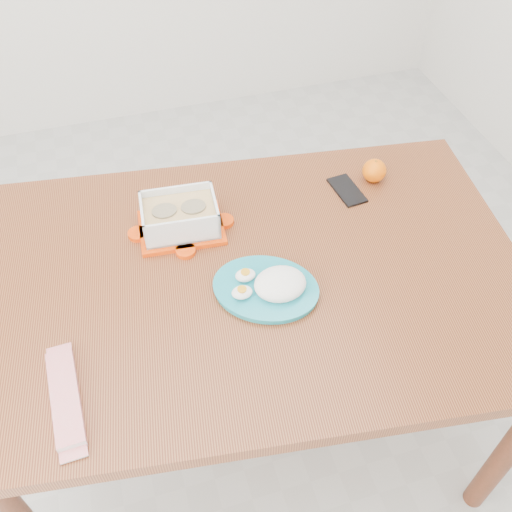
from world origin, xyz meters
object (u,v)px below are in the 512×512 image
object	(u,v)px
food_container	(180,217)
rice_plate	(270,285)
dining_table	(256,293)
smartphone	(347,190)
orange_fruit	(374,171)

from	to	relation	value
food_container	rice_plate	bearing A→B (deg)	-54.72
dining_table	smartphone	size ratio (longest dim) A/B	11.34
dining_table	orange_fruit	distance (m)	0.51
rice_plate	smartphone	world-z (taller)	rice_plate
orange_fruit	smartphone	size ratio (longest dim) A/B	0.53
food_container	rice_plate	distance (m)	0.32
food_container	dining_table	bearing A→B (deg)	-49.57
dining_table	food_container	world-z (taller)	food_container
rice_plate	orange_fruit	bearing A→B (deg)	66.80
dining_table	orange_fruit	bearing A→B (deg)	36.99
orange_fruit	smartphone	xyz separation A→B (m)	(-0.09, -0.03, -0.03)
orange_fruit	food_container	bearing A→B (deg)	-175.97
dining_table	food_container	size ratio (longest dim) A/B	6.26
food_container	smartphone	distance (m)	0.49
smartphone	dining_table	bearing A→B (deg)	-153.03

